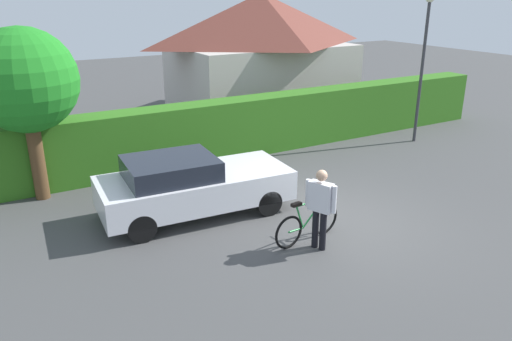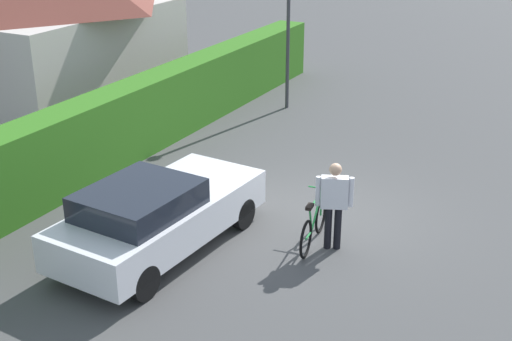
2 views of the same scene
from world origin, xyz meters
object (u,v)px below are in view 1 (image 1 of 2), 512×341
object	(u,v)px
bicycle	(307,224)
street_lamp	(424,50)
person_rider	(320,204)
parked_car_near	(191,185)
tree_kerbside	(25,82)

from	to	relation	value
bicycle	street_lamp	world-z (taller)	street_lamp
person_rider	street_lamp	world-z (taller)	street_lamp
bicycle	person_rider	world-z (taller)	person_rider
parked_car_near	tree_kerbside	bearing A→B (deg)	135.87
parked_car_near	street_lamp	size ratio (longest dim) A/B	0.92
parked_car_near	tree_kerbside	world-z (taller)	tree_kerbside
bicycle	tree_kerbside	xyz separation A→B (m)	(-4.29, 5.01, 2.45)
tree_kerbside	street_lamp	bearing A→B (deg)	-5.27
bicycle	tree_kerbside	world-z (taller)	tree_kerbside
person_rider	tree_kerbside	size ratio (longest dim) A/B	0.40
parked_car_near	person_rider	xyz separation A→B (m)	(1.53, -2.68, 0.23)
tree_kerbside	person_rider	bearing A→B (deg)	-51.25
street_lamp	parked_car_near	bearing A→B (deg)	-169.39
person_rider	parked_car_near	bearing A→B (deg)	119.82
parked_car_near	street_lamp	world-z (taller)	street_lamp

